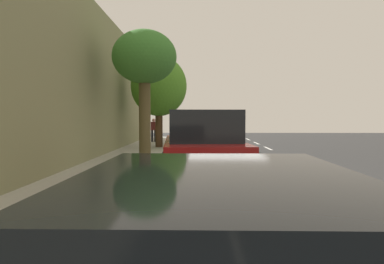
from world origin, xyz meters
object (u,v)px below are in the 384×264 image
Objects in this scene: parked_suv_red_second at (202,148)px; cyclist_with_backpack at (179,135)px; street_tree_mid_block at (144,60)px; bicycle_at_curb at (184,155)px; street_tree_near_cyclist at (159,86)px; parked_pickup_white_nearest at (200,133)px; pedestrian_on_phone at (154,129)px.

parked_suv_red_second is 4.72m from cyclist_with_backpack.
bicycle_at_curb is at bearing 147.65° from street_tree_mid_block.
street_tree_near_cyclist is at bearing -75.83° from bicycle_at_curb.
parked_pickup_white_nearest reaches higher than cyclist_with_backpack.
bicycle_at_curb is at bearing 102.90° from pedestrian_on_phone.
bicycle_at_curb is (0.67, 7.24, -0.53)m from parked_pickup_white_nearest.
parked_pickup_white_nearest is at bearing -90.16° from parked_suv_red_second.
parked_suv_red_second is at bearing 113.38° from street_tree_mid_block.
parked_pickup_white_nearest is 2.99× the size of cyclist_with_backpack.
pedestrian_on_phone is at bearing -77.74° from cyclist_with_backpack.
street_tree_mid_block is 10.08m from pedestrian_on_phone.
street_tree_near_cyclist is at bearing 100.90° from pedestrian_on_phone.
bicycle_at_curb is 7.35m from street_tree_near_cyclist.
parked_suv_red_second is 2.86× the size of bicycle_at_curb.
bicycle_at_curb is 10.88m from pedestrian_on_phone.
parked_suv_red_second is 0.96× the size of street_tree_near_cyclist.
bicycle_at_curb is (0.63, -4.20, -0.65)m from parked_suv_red_second.
bicycle_at_curb is 0.93× the size of cyclist_with_backpack.
street_tree_near_cyclist reaches higher than bicycle_at_curb.
parked_suv_red_second is 15.10m from pedestrian_on_phone.
street_tree_near_cyclist reaches higher than pedestrian_on_phone.
cyclist_with_backpack is 10.38m from pedestrian_on_phone.
parked_pickup_white_nearest is 3.46× the size of pedestrian_on_phone.
cyclist_with_backpack is 6.61m from street_tree_near_cyclist.
cyclist_with_backpack is 0.35× the size of street_tree_mid_block.
street_tree_mid_block is at bearing 69.73° from parked_pickup_white_nearest.
parked_pickup_white_nearest is at bearing -95.26° from bicycle_at_curb.
parked_pickup_white_nearest is at bearing -110.27° from street_tree_mid_block.
pedestrian_on_phone is at bearing -85.22° from street_tree_mid_block.
parked_suv_red_second is 6.49m from street_tree_mid_block.
pedestrian_on_phone is (0.80, -9.56, -3.10)m from street_tree_mid_block.
street_tree_near_cyclist is 4.90m from pedestrian_on_phone.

